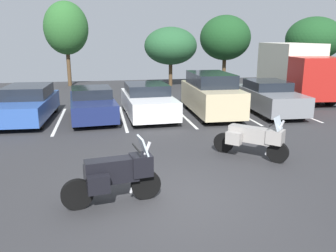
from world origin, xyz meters
name	(u,v)px	position (x,y,z in m)	size (l,w,h in m)	color
ground	(172,201)	(0.00, 0.00, -0.05)	(44.00, 44.00, 0.10)	#2D2D30
motorcycle_touring	(116,174)	(-1.20, 0.05, 0.66)	(2.12, 0.93, 1.43)	black
motorcycle_third	(253,137)	(2.86, 2.22, 0.62)	(1.72, 1.67, 1.34)	black
parking_stripes	(123,118)	(-0.54, 8.20, 0.00)	(16.39, 5.06, 0.01)	silver
car_blue	(28,104)	(-4.54, 8.51, 0.72)	(2.12, 4.74, 1.47)	#2D519E
car_navy	(92,104)	(-1.85, 8.32, 0.66)	(2.14, 4.50, 1.34)	navy
car_white	(148,101)	(0.58, 8.27, 0.71)	(2.10, 4.65, 1.45)	white
car_champagne	(211,94)	(3.47, 8.10, 0.95)	(1.92, 4.72, 1.90)	#C1B289
car_grey	(269,97)	(6.30, 8.09, 0.73)	(2.07, 4.84, 1.48)	slate
box_truck	(294,70)	(9.63, 11.65, 1.64)	(2.95, 6.85, 3.12)	#A51E19
tree_center	(171,46)	(3.53, 17.81, 2.86)	(3.72, 3.72, 4.18)	#4C3823
tree_right	(314,39)	(15.02, 18.27, 3.35)	(4.30, 4.30, 5.01)	#4C3823
tree_far_right	(66,28)	(-3.67, 19.38, 4.07)	(3.09, 3.09, 5.92)	#4C3823
tree_center_right	(225,38)	(8.42, 20.12, 3.41)	(4.00, 4.00, 5.16)	#4C3823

